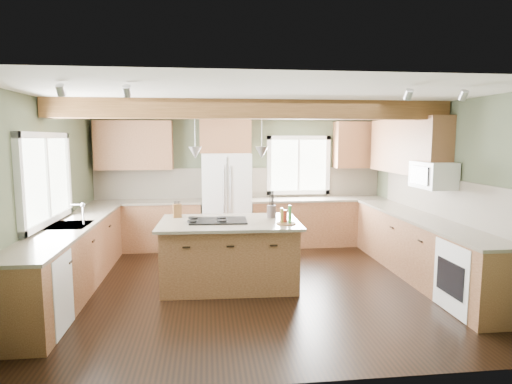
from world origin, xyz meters
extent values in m
plane|color=black|center=(0.00, 0.00, 0.00)|extent=(5.60, 5.60, 0.00)
plane|color=silver|center=(0.00, 0.00, 2.60)|extent=(5.60, 5.60, 0.00)
plane|color=#464E37|center=(0.00, 2.50, 1.30)|extent=(5.60, 0.00, 5.60)
plane|color=#464E37|center=(-2.80, 0.00, 1.30)|extent=(0.00, 5.00, 5.00)
plane|color=#464E37|center=(2.80, 0.00, 1.30)|extent=(0.00, 5.00, 5.00)
cube|color=#4E3016|center=(0.00, 0.07, 2.47)|extent=(5.55, 0.26, 0.26)
cube|color=#4E3016|center=(0.00, 2.40, 2.54)|extent=(5.55, 0.20, 0.10)
cube|color=brown|center=(0.00, 2.48, 1.21)|extent=(5.58, 0.03, 0.58)
cube|color=brown|center=(2.78, 0.05, 1.21)|extent=(0.03, 3.70, 0.58)
cube|color=brown|center=(-1.79, 2.20, 0.44)|extent=(2.02, 0.60, 0.88)
cube|color=brown|center=(-1.79, 2.20, 0.90)|extent=(2.06, 0.64, 0.04)
cube|color=brown|center=(1.49, 2.20, 0.44)|extent=(2.62, 0.60, 0.88)
cube|color=brown|center=(1.49, 2.20, 0.90)|extent=(2.66, 0.64, 0.04)
cube|color=brown|center=(-2.50, 0.05, 0.44)|extent=(0.60, 3.70, 0.88)
cube|color=brown|center=(-2.50, 0.05, 0.90)|extent=(0.64, 3.74, 0.04)
cube|color=brown|center=(2.50, 0.05, 0.44)|extent=(0.60, 3.70, 0.88)
cube|color=brown|center=(2.50, 0.05, 0.90)|extent=(0.64, 3.74, 0.04)
cube|color=brown|center=(-1.99, 2.33, 1.95)|extent=(1.40, 0.35, 0.90)
cube|color=brown|center=(-0.30, 2.33, 2.15)|extent=(0.96, 0.35, 0.70)
cube|color=brown|center=(2.62, 0.90, 1.95)|extent=(0.35, 2.20, 0.90)
cube|color=brown|center=(2.30, 2.33, 1.95)|extent=(0.90, 0.35, 0.90)
cube|color=white|center=(-2.78, 0.05, 1.55)|extent=(0.04, 1.60, 1.05)
cube|color=white|center=(1.15, 2.48, 1.55)|extent=(1.10, 0.04, 1.00)
cube|color=#262628|center=(-2.50, 0.05, 0.91)|extent=(0.50, 0.65, 0.03)
cylinder|color=#B2B2B7|center=(-2.32, 0.05, 1.05)|extent=(0.02, 0.02, 0.28)
cube|color=white|center=(-2.49, -1.25, 0.43)|extent=(0.60, 0.60, 0.84)
cube|color=white|center=(2.49, -1.25, 0.43)|extent=(0.60, 0.72, 0.84)
cube|color=white|center=(2.58, -0.05, 1.55)|extent=(0.40, 0.70, 0.38)
cone|color=#B2B2B7|center=(-0.81, 0.08, 1.88)|extent=(0.18, 0.18, 0.16)
cone|color=#B2B2B7|center=(0.10, 0.05, 1.88)|extent=(0.18, 0.18, 0.16)
cube|color=white|center=(-0.30, 2.12, 0.90)|extent=(0.90, 0.74, 1.80)
cube|color=brown|center=(-0.35, 0.07, 0.44)|extent=(1.86, 1.17, 0.88)
cube|color=brown|center=(-0.35, 0.07, 0.90)|extent=(1.99, 1.30, 0.04)
cube|color=black|center=(-0.51, 0.07, 0.93)|extent=(0.81, 0.55, 0.02)
cube|color=brown|center=(-1.10, 0.43, 1.02)|extent=(0.14, 0.11, 0.20)
cylinder|color=#382F2D|center=(0.28, 0.28, 1.01)|extent=(0.14, 0.14, 0.18)
camera|label=1|loc=(-0.66, -5.85, 2.07)|focal=30.00mm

